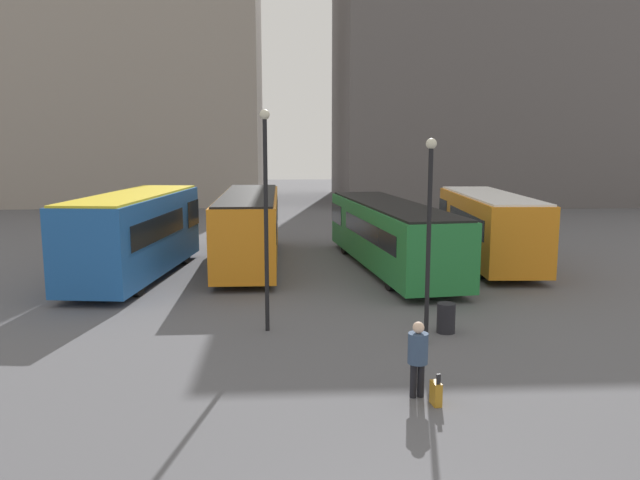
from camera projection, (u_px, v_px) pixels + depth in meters
building_block_left at (82, 41)px, 53.57m from camera, size 30.40×13.56×27.66m
building_block_right at (502, 72)px, 56.11m from camera, size 29.45×17.60×22.96m
bus_0 at (136, 232)px, 24.54m from camera, size 3.77×9.64×3.34m
bus_1 at (249, 225)px, 27.39m from camera, size 2.49×11.13×3.09m
bus_2 at (390, 233)px, 26.30m from camera, size 4.02×12.35×2.78m
bus_3 at (489, 226)px, 27.23m from camera, size 2.95×9.30×3.09m
traveler at (418, 353)px, 13.09m from camera, size 0.48×0.48×1.65m
suitcase at (436, 393)px, 12.81m from camera, size 0.20×0.35×0.71m
lamp_post_0 at (266, 205)px, 17.29m from camera, size 0.28×0.28×6.22m
lamp_post_1 at (429, 224)px, 16.25m from camera, size 0.28×0.28×5.45m
trash_bin at (446, 318)px, 17.61m from camera, size 0.52×0.52×0.85m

